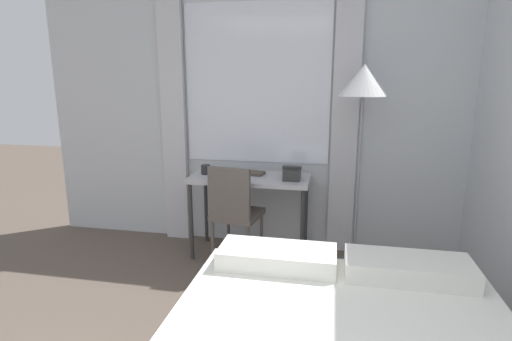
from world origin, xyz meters
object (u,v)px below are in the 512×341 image
at_px(standing_lamp, 363,92).
at_px(mug, 206,169).
at_px(telephone, 292,173).
at_px(book, 250,173).
at_px(desk, 250,184).
at_px(desk_chair, 234,209).

height_order(standing_lamp, mug, standing_lamp).
height_order(standing_lamp, telephone, standing_lamp).
xyz_separation_m(standing_lamp, book, (-0.98, 0.13, -0.76)).
bearing_deg(book, mug, -169.30).
distance_m(telephone, mug, 0.82).
bearing_deg(telephone, standing_lamp, -0.62).
distance_m(standing_lamp, mug, 1.58).
bearing_deg(telephone, mug, 176.97).
relative_size(standing_lamp, mug, 19.95).
height_order(desk, desk_chair, desk_chair).
height_order(desk_chair, mug, desk_chair).
height_order(desk, standing_lamp, standing_lamp).
bearing_deg(desk, desk_chair, -108.92).
height_order(desk, mug, mug).
bearing_deg(desk_chair, standing_lamp, 20.07).
xyz_separation_m(desk, book, (-0.01, 0.08, 0.09)).
bearing_deg(mug, book, 10.70).
relative_size(desk_chair, book, 3.30).
relative_size(desk, standing_lamp, 0.62).
height_order(desk_chair, book, desk_chair).
bearing_deg(desk, book, 100.15).
distance_m(desk_chair, standing_lamp, 1.48).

